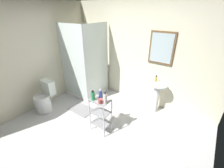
% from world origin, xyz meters
% --- Properties ---
extents(ground_plane, '(4.20, 4.20, 0.02)m').
position_xyz_m(ground_plane, '(0.00, 0.00, -0.01)').
color(ground_plane, silver).
extents(wall_back, '(4.20, 0.14, 2.50)m').
position_xyz_m(wall_back, '(0.01, 1.85, 1.25)').
color(wall_back, beige).
rests_on(wall_back, ground_plane).
extents(wall_left, '(0.10, 4.20, 2.50)m').
position_xyz_m(wall_left, '(-1.85, 0.00, 1.25)').
color(wall_left, beige).
rests_on(wall_left, ground_plane).
extents(shower_stall, '(0.92, 0.92, 2.00)m').
position_xyz_m(shower_stall, '(-1.19, 1.19, 0.46)').
color(shower_stall, white).
rests_on(shower_stall, ground_plane).
extents(pedestal_sink, '(0.46, 0.37, 0.81)m').
position_xyz_m(pedestal_sink, '(0.76, 1.52, 0.58)').
color(pedestal_sink, white).
rests_on(pedestal_sink, ground_plane).
extents(sink_faucet, '(0.03, 0.03, 0.10)m').
position_xyz_m(sink_faucet, '(0.76, 1.64, 0.86)').
color(sink_faucet, silver).
rests_on(sink_faucet, pedestal_sink).
extents(toilet, '(0.37, 0.49, 0.76)m').
position_xyz_m(toilet, '(-1.48, -0.00, 0.31)').
color(toilet, white).
rests_on(toilet, ground_plane).
extents(storage_cart, '(0.38, 0.28, 0.74)m').
position_xyz_m(storage_cart, '(0.09, 0.26, 0.44)').
color(storage_cart, silver).
rests_on(storage_cart, ground_plane).
extents(hand_soap_bottle, '(0.06, 0.06, 0.15)m').
position_xyz_m(hand_soap_bottle, '(0.70, 1.51, 0.88)').
color(hand_soap_bottle, gold).
rests_on(hand_soap_bottle, pedestal_sink).
extents(body_wash_bottle_green, '(0.07, 0.07, 0.20)m').
position_xyz_m(body_wash_bottle_green, '(-0.02, 0.19, 0.83)').
color(body_wash_bottle_green, '#299251').
rests_on(body_wash_bottle_green, storage_cart).
extents(shampoo_bottle_blue, '(0.06, 0.06, 0.18)m').
position_xyz_m(shampoo_bottle_blue, '(0.04, 0.34, 0.82)').
color(shampoo_bottle_blue, '#364EB3').
rests_on(shampoo_bottle_blue, storage_cart).
extents(lotion_bottle_white, '(0.07, 0.07, 0.24)m').
position_xyz_m(lotion_bottle_white, '(0.22, 0.24, 0.84)').
color(lotion_bottle_white, white).
rests_on(lotion_bottle_white, storage_cart).
extents(rinse_cup, '(0.08, 0.08, 0.09)m').
position_xyz_m(rinse_cup, '(0.16, 0.19, 0.78)').
color(rinse_cup, '#B24742').
rests_on(rinse_cup, storage_cart).
extents(bath_mat, '(0.60, 0.40, 0.02)m').
position_xyz_m(bath_mat, '(-0.75, 0.51, 0.01)').
color(bath_mat, gray).
rests_on(bath_mat, ground_plane).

